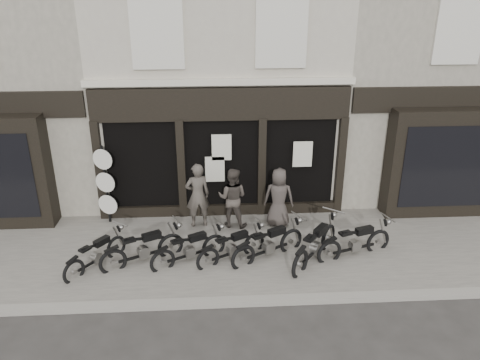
{
  "coord_description": "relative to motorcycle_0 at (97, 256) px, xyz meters",
  "views": [
    {
      "loc": [
        -0.23,
        -9.61,
        6.42
      ],
      "look_at": [
        0.44,
        1.6,
        1.75
      ],
      "focal_mm": 35.0,
      "sensor_mm": 36.0,
      "label": 1
    }
  ],
  "objects": [
    {
      "name": "ground_plane",
      "position": [
        3.12,
        -0.31,
        -0.37
      ],
      "size": [
        90.0,
        90.0,
        0.0
      ],
      "primitive_type": "plane",
      "color": "#2D2B28",
      "rests_on": "ground"
    },
    {
      "name": "pavement",
      "position": [
        3.12,
        0.59,
        -0.31
      ],
      "size": [
        30.0,
        4.2,
        0.12
      ],
      "primitive_type": "cube",
      "color": "#605A55",
      "rests_on": "ground_plane"
    },
    {
      "name": "kerb",
      "position": [
        3.12,
        -1.56,
        -0.3
      ],
      "size": [
        30.0,
        0.25,
        0.13
      ],
      "primitive_type": "cube",
      "color": "gray",
      "rests_on": "ground_plane"
    },
    {
      "name": "central_building",
      "position": [
        3.12,
        5.64,
        3.72
      ],
      "size": [
        7.3,
        6.22,
        8.34
      ],
      "color": "#B4AE9A",
      "rests_on": "ground"
    },
    {
      "name": "neighbour_left",
      "position": [
        -3.23,
        5.58,
        3.67
      ],
      "size": [
        5.6,
        6.73,
        8.34
      ],
      "color": "gray",
      "rests_on": "ground"
    },
    {
      "name": "neighbour_right",
      "position": [
        9.47,
        5.58,
        3.67
      ],
      "size": [
        5.6,
        6.73,
        8.34
      ],
      "color": "gray",
      "rests_on": "ground"
    },
    {
      "name": "motorcycle_0",
      "position": [
        0.0,
        0.0,
        0.0
      ],
      "size": [
        1.33,
        1.65,
        0.92
      ],
      "rotation": [
        0.0,
        0.0,
        0.94
      ],
      "color": "black",
      "rests_on": "ground"
    },
    {
      "name": "motorcycle_1",
      "position": [
        1.12,
        0.1,
        0.05
      ],
      "size": [
        1.99,
        1.24,
        1.03
      ],
      "rotation": [
        0.0,
        0.0,
        0.47
      ],
      "color": "black",
      "rests_on": "ground"
    },
    {
      "name": "motorcycle_2",
      "position": [
        2.25,
        0.07,
        0.02
      ],
      "size": [
        1.87,
        1.19,
        0.97
      ],
      "rotation": [
        0.0,
        0.0,
        0.49
      ],
      "color": "black",
      "rests_on": "ground"
    },
    {
      "name": "motorcycle_3",
      "position": [
        3.3,
        0.11,
        0.01
      ],
      "size": [
        1.79,
        1.21,
        0.95
      ],
      "rotation": [
        0.0,
        0.0,
        0.52
      ],
      "color": "black",
      "rests_on": "ground"
    },
    {
      "name": "motorcycle_4",
      "position": [
        4.21,
        0.14,
        0.05
      ],
      "size": [
        1.96,
        1.32,
        1.04
      ],
      "rotation": [
        0.0,
        0.0,
        0.52
      ],
      "color": "black",
      "rests_on": "ground"
    },
    {
      "name": "motorcycle_5",
      "position": [
        5.36,
        0.0,
        0.06
      ],
      "size": [
        1.61,
        1.91,
        1.08
      ],
      "rotation": [
        0.0,
        0.0,
        0.9
      ],
      "color": "black",
      "rests_on": "ground"
    },
    {
      "name": "motorcycle_6",
      "position": [
        6.4,
        0.11,
        0.04
      ],
      "size": [
        2.05,
        0.97,
        1.02
      ],
      "rotation": [
        0.0,
        0.0,
        0.32
      ],
      "color": "black",
      "rests_on": "ground"
    },
    {
      "name": "man_left",
      "position": [
        2.42,
        1.93,
        0.69
      ],
      "size": [
        0.75,
        0.56,
        1.86
      ],
      "primitive_type": "imported",
      "rotation": [
        0.0,
        0.0,
        3.32
      ],
      "color": "#453F38",
      "rests_on": "pavement"
    },
    {
      "name": "man_centre",
      "position": [
        3.38,
        1.87,
        0.61
      ],
      "size": [
        0.98,
        0.85,
        1.72
      ],
      "primitive_type": "imported",
      "rotation": [
        0.0,
        0.0,
        2.87
      ],
      "color": "#403934",
      "rests_on": "pavement"
    },
    {
      "name": "man_right",
      "position": [
        4.68,
        1.83,
        0.61
      ],
      "size": [
        0.92,
        0.69,
        1.7
      ],
      "primitive_type": "imported",
      "rotation": [
        0.0,
        0.0,
        2.95
      ],
      "color": "#3D3633",
      "rests_on": "pavement"
    },
    {
      "name": "advert_sign_post",
      "position": [
        -0.14,
        2.28,
        0.81
      ],
      "size": [
        0.57,
        0.38,
        2.42
      ],
      "rotation": [
        0.0,
        0.0,
        -0.32
      ],
      "color": "black",
      "rests_on": "ground"
    }
  ]
}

